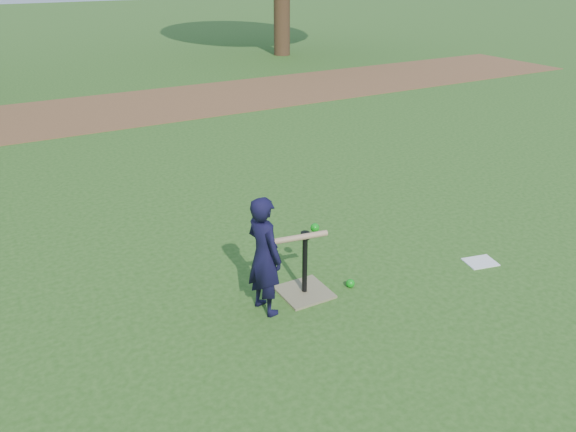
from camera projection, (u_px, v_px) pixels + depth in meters
ground at (300, 283)px, 5.24m from camera, size 80.00×80.00×0.00m
dirt_strip at (107, 111)px, 11.15m from camera, size 24.00×3.00×0.01m
child at (264, 256)px, 4.63m from camera, size 0.31×0.42×1.05m
wiffle_ball_ground at (350, 283)px, 5.16m from camera, size 0.08×0.08×0.08m
clipboard at (480, 262)px, 5.59m from camera, size 0.34×0.29×0.01m
batting_tee at (305, 283)px, 5.03m from camera, size 0.43×0.43×0.61m
swing_action at (296, 237)px, 4.79m from camera, size 0.64×0.22×0.08m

